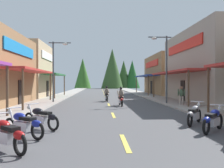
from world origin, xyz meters
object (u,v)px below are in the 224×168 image
streetlamp_left (57,63)px  streetlamp_right (163,60)px  rider_cruising_lead (121,98)px  motorcycle_parked_left_3 (41,117)px  motorcycle_parked_right_3 (213,120)px  motorcycle_parked_left_2 (24,124)px  motorcycle_parked_right_4 (194,114)px  motorcycle_parked_left_1 (7,134)px  rider_cruising_trailing (107,95)px  pedestrian_by_shop (181,95)px

streetlamp_left → streetlamp_right: (9.41, -1.73, 0.16)m
streetlamp_right → rider_cruising_lead: (-3.77, -1.09, -3.22)m
motorcycle_parked_left_3 → motorcycle_parked_right_3: bearing=-150.4°
streetlamp_right → motorcycle_parked_left_2: size_ratio=3.31×
streetlamp_right → motorcycle_parked_right_3: 12.33m
streetlamp_left → motorcycle_parked_right_3: 16.20m
rider_cruising_lead → motorcycle_parked_right_4: bearing=-166.1°
streetlamp_left → motorcycle_parked_right_3: size_ratio=3.48×
streetlamp_right → motorcycle_parked_right_4: 10.74m
motorcycle_parked_right_4 → rider_cruising_lead: bearing=51.9°
motorcycle_parked_left_3 → rider_cruising_lead: bearing=-75.5°
streetlamp_left → rider_cruising_lead: (5.64, -2.82, -3.05)m
motorcycle_parked_left_1 → motorcycle_parked_left_2: bearing=-44.1°
motorcycle_parked_left_2 → rider_cruising_trailing: (3.40, 15.99, 0.17)m
streetlamp_left → streetlamp_right: bearing=-10.4°
motorcycle_parked_right_3 → pedestrian_by_shop: size_ratio=1.00×
streetlamp_left → motorcycle_parked_left_2: size_ratio=3.15×
streetlamp_left → pedestrian_by_shop: 11.34m
motorcycle_parked_left_2 → pedestrian_by_shop: size_ratio=1.11×
motorcycle_parked_left_1 → pedestrian_by_shop: 15.27m
motorcycle_parked_left_3 → rider_cruising_lead: rider_cruising_lead is taller
rider_cruising_trailing → pedestrian_by_shop: pedestrian_by_shop is taller
motorcycle_parked_left_1 → rider_cruising_trailing: rider_cruising_trailing is taller
streetlamp_left → motorcycle_parked_right_3: bearing=-58.5°
motorcycle_parked_left_1 → motorcycle_parked_right_3: bearing=-117.5°
streetlamp_right → motorcycle_parked_left_3: 13.86m
rider_cruising_lead → rider_cruising_trailing: size_ratio=1.00×
motorcycle_parked_left_1 → motorcycle_parked_left_2: size_ratio=0.90×
motorcycle_parked_right_3 → motorcycle_parked_right_4: size_ratio=0.90×
streetlamp_left → rider_cruising_trailing: streetlamp_left is taller
rider_cruising_trailing → motorcycle_parked_right_3: bearing=-169.3°
streetlamp_left → motorcycle_parked_left_1: 16.25m
motorcycle_parked_right_4 → streetlamp_left: bearing=70.7°
streetlamp_left → motorcycle_parked_left_3: 13.07m
motorcycle_parked_right_3 → rider_cruising_trailing: rider_cruising_trailing is taller
motorcycle_parked_left_2 → motorcycle_parked_left_1: bearing=127.9°
motorcycle_parked_right_3 → motorcycle_parked_right_4: same height
rider_cruising_trailing → motorcycle_parked_left_3: bearing=164.9°
motorcycle_parked_right_3 → rider_cruising_lead: (-2.66, 10.71, 0.17)m
streetlamp_right → motorcycle_parked_left_3: bearing=-126.2°
streetlamp_left → pedestrian_by_shop: bearing=-19.2°
motorcycle_parked_left_1 → motorcycle_parked_left_2: same height
motorcycle_parked_right_4 → rider_cruising_trailing: size_ratio=0.84×
motorcycle_parked_right_4 → motorcycle_parked_left_2: (-6.99, -2.29, 0.00)m
motorcycle_parked_left_1 → motorcycle_parked_right_4: bearing=-105.8°
motorcycle_parked_left_3 → streetlamp_right: bearing=-88.6°
streetlamp_right → motorcycle_parked_left_1: streetlamp_right is taller
rider_cruising_trailing → streetlamp_right: bearing=-129.5°
streetlamp_right → motorcycle_parked_right_4: bearing=-96.7°
motorcycle_parked_left_1 → motorcycle_parked_left_3: size_ratio=0.91×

